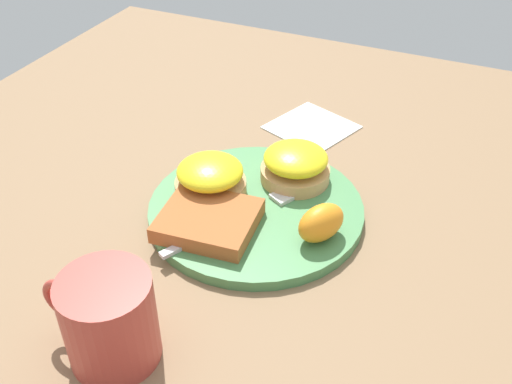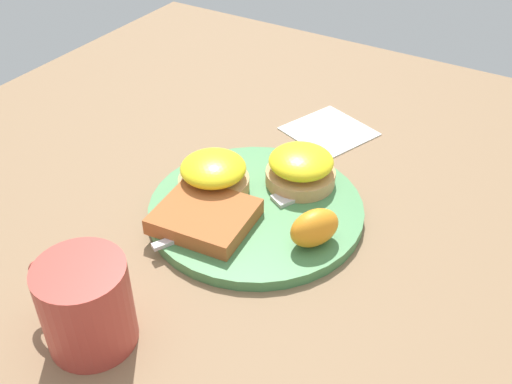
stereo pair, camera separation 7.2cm
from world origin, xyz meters
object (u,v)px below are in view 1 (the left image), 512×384
object	(u,v)px
sandwich_benedict_right	(211,177)
cup	(109,320)
sandwich_benedict_left	(295,165)
orange_wedge	(321,223)
hashbrown_patty	(208,220)
fork	(245,215)

from	to	relation	value
sandwich_benedict_right	cup	size ratio (longest dim) A/B	0.76
sandwich_benedict_left	cup	bearing A→B (deg)	79.15
orange_wedge	cup	xyz separation A→B (m)	(0.13, 0.22, 0.01)
orange_wedge	sandwich_benedict_right	bearing A→B (deg)	-9.78
hashbrown_patty	cup	xyz separation A→B (m)	(0.00, 0.19, 0.02)
orange_wedge	hashbrown_patty	bearing A→B (deg)	15.70
hashbrown_patty	fork	bearing A→B (deg)	-131.78
sandwich_benedict_left	sandwich_benedict_right	size ratio (longest dim) A/B	1.00
sandwich_benedict_right	hashbrown_patty	size ratio (longest dim) A/B	0.82
orange_wedge	fork	world-z (taller)	orange_wedge
hashbrown_patty	orange_wedge	bearing A→B (deg)	-164.30
hashbrown_patty	orange_wedge	xyz separation A→B (m)	(-0.12, -0.04, 0.01)
cup	orange_wedge	bearing A→B (deg)	-119.98
sandwich_benedict_left	sandwich_benedict_right	xyz separation A→B (m)	(0.09, 0.07, 0.00)
hashbrown_patty	orange_wedge	size ratio (longest dim) A/B	1.80
fork	cup	world-z (taller)	cup
cup	sandwich_benedict_left	bearing A→B (deg)	-100.85
sandwich_benedict_left	orange_wedge	bearing A→B (deg)	125.34
sandwich_benedict_left	cup	world-z (taller)	cup
orange_wedge	fork	size ratio (longest dim) A/B	0.32
hashbrown_patty	fork	distance (m)	0.05
cup	sandwich_benedict_right	bearing A→B (deg)	-84.24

